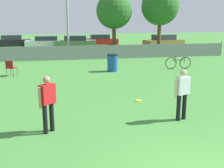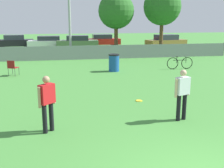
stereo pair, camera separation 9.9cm
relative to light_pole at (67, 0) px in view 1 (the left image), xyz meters
The scene contains 15 objects.
fence_backline 4.38m from the light_pole, 22.13° to the right, with size 23.17×0.07×1.21m.
light_pole is the anchor object (origin of this frame).
tree_near_pole 4.15m from the light_pole, 14.16° to the left, with size 3.03×3.03×5.33m.
tree_far_right 8.12m from the light_pole, ahead, with size 3.26×3.26×5.84m.
player_receiver_white 15.72m from the light_pole, 79.94° to the right, with size 0.57×0.35×1.61m.
player_defender_red 15.73m from the light_pole, 95.28° to the right, with size 0.47×0.46×1.61m.
frisbee_disc 13.70m from the light_pole, 81.21° to the right, with size 0.26×0.26×0.03m.
folding_chair_sideline 8.51m from the light_pole, 118.49° to the right, with size 0.61×0.61×0.88m.
bicycle_sideline 10.02m from the light_pole, 43.61° to the right, with size 1.72×0.44×0.81m.
trash_bin 7.78m from the light_pole, 69.80° to the right, with size 0.66×0.66×1.05m.
parked_car_dark 12.67m from the light_pole, 118.55° to the left, with size 4.31×2.23×1.42m.
parked_car_white 10.14m from the light_pole, 101.78° to the left, with size 4.60×1.96×1.34m.
parked_car_olive 9.15m from the light_pole, 81.90° to the left, with size 4.60×2.18×1.41m.
parked_car_red 12.19m from the light_pole, 68.28° to the left, with size 4.28×1.77×1.38m.
parked_car_tan 13.21m from the light_pole, 31.46° to the left, with size 4.70×2.58×1.49m.
Camera 1 is at (-2.84, -4.19, 3.10)m, focal length 45.00 mm.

